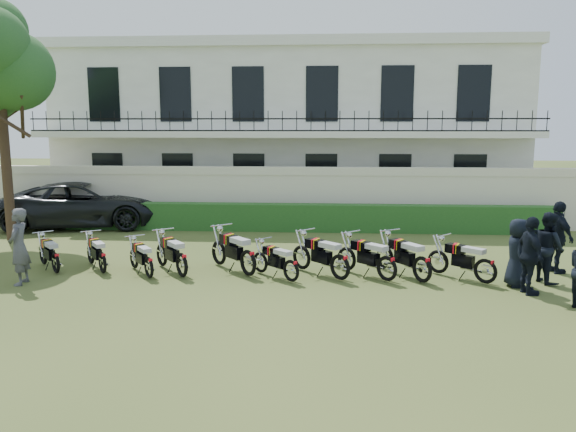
% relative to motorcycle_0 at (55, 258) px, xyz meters
% --- Properties ---
extents(ground, '(100.00, 100.00, 0.00)m').
position_rel_motorcycle_0_xyz_m(ground, '(5.36, -0.75, -0.44)').
color(ground, '#3B4E1F').
rests_on(ground, ground).
extents(perimeter_wall, '(30.00, 0.35, 2.30)m').
position_rel_motorcycle_0_xyz_m(perimeter_wall, '(5.36, 7.25, 0.73)').
color(perimeter_wall, beige).
rests_on(perimeter_wall, ground).
extents(hedge, '(18.00, 0.60, 1.00)m').
position_rel_motorcycle_0_xyz_m(hedge, '(6.36, 6.45, 0.06)').
color(hedge, '#1A4B1B').
rests_on(hedge, ground).
extents(building, '(20.40, 9.60, 7.40)m').
position_rel_motorcycle_0_xyz_m(building, '(5.36, 13.21, 3.27)').
color(building, white).
rests_on(building, ground).
extents(motorcycle_0, '(1.23, 1.37, 0.96)m').
position_rel_motorcycle_0_xyz_m(motorcycle_0, '(0.00, 0.00, 0.00)').
color(motorcycle_0, black).
rests_on(motorcycle_0, ground).
extents(motorcycle_1, '(1.13, 1.47, 0.97)m').
position_rel_motorcycle_0_xyz_m(motorcycle_1, '(1.22, 0.08, 0.01)').
color(motorcycle_1, black).
rests_on(motorcycle_1, ground).
extents(motorcycle_2, '(1.10, 1.43, 0.94)m').
position_rel_motorcycle_0_xyz_m(motorcycle_2, '(2.59, -0.30, -0.01)').
color(motorcycle_2, black).
rests_on(motorcycle_2, ground).
extents(motorcycle_3, '(1.29, 1.62, 1.08)m').
position_rel_motorcycle_0_xyz_m(motorcycle_3, '(3.40, -0.16, 0.06)').
color(motorcycle_3, black).
rests_on(motorcycle_3, ground).
extents(motorcycle_4, '(1.49, 1.67, 1.16)m').
position_rel_motorcycle_0_xyz_m(motorcycle_4, '(5.08, 0.06, 0.10)').
color(motorcycle_4, black).
rests_on(motorcycle_4, ground).
extents(motorcycle_5, '(1.32, 1.26, 0.95)m').
position_rel_motorcycle_0_xyz_m(motorcycle_5, '(6.21, -0.40, -0.00)').
color(motorcycle_5, black).
rests_on(motorcycle_5, ground).
extents(motorcycle_6, '(1.54, 1.52, 1.12)m').
position_rel_motorcycle_0_xyz_m(motorcycle_6, '(7.42, -0.17, 0.08)').
color(motorcycle_6, black).
rests_on(motorcycle_6, ground).
extents(motorcycle_7, '(1.47, 1.50, 1.09)m').
position_rel_motorcycle_0_xyz_m(motorcycle_7, '(8.58, -0.20, 0.06)').
color(motorcycle_7, black).
rests_on(motorcycle_7, ground).
extents(motorcycle_8, '(1.22, 1.78, 1.13)m').
position_rel_motorcycle_0_xyz_m(motorcycle_8, '(9.44, -0.26, 0.08)').
color(motorcycle_8, black).
rests_on(motorcycle_8, ground).
extents(motorcycle_9, '(1.48, 1.39, 1.06)m').
position_rel_motorcycle_0_xyz_m(motorcycle_9, '(10.97, -0.24, 0.05)').
color(motorcycle_9, black).
rests_on(motorcycle_9, ground).
extents(suv, '(6.61, 4.01, 1.71)m').
position_rel_motorcycle_0_xyz_m(suv, '(-2.18, 6.79, 0.42)').
color(suv, black).
rests_on(suv, ground).
extents(inspector, '(0.53, 0.74, 1.89)m').
position_rel_motorcycle_0_xyz_m(inspector, '(-0.40, -0.98, 0.50)').
color(inspector, '#56565B').
rests_on(inspector, ground).
extents(officer_2, '(0.57, 1.11, 1.82)m').
position_rel_motorcycle_0_xyz_m(officer_2, '(11.74, -0.99, 0.47)').
color(officer_2, black).
rests_on(officer_2, ground).
extents(officer_3, '(0.64, 0.88, 1.66)m').
position_rel_motorcycle_0_xyz_m(officer_3, '(11.66, -0.35, 0.39)').
color(officer_3, black).
rests_on(officer_3, ground).
extents(officer_4, '(0.84, 0.98, 1.77)m').
position_rel_motorcycle_0_xyz_m(officer_4, '(12.54, 0.06, 0.44)').
color(officer_4, black).
rests_on(officer_4, ground).
extents(officer_5, '(0.76, 1.21, 1.91)m').
position_rel_motorcycle_0_xyz_m(officer_5, '(13.14, 1.01, 0.51)').
color(officer_5, black).
rests_on(officer_5, ground).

